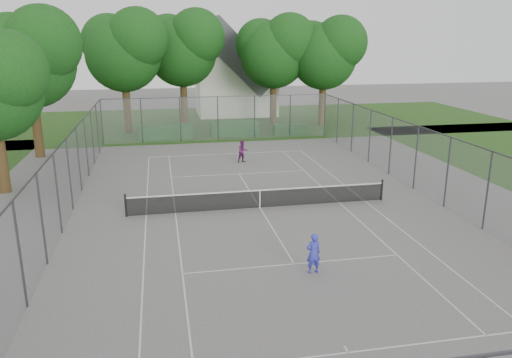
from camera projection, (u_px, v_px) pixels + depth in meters
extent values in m
plane|color=#615E5C|center=(260.00, 208.00, 24.53)|extent=(120.00, 120.00, 0.00)
cube|color=#204213|center=(207.00, 122.00, 49.06)|extent=(60.00, 20.00, 0.00)
cube|color=silver|center=(348.00, 353.00, 13.32)|extent=(10.97, 0.06, 0.01)
cube|color=silver|center=(227.00, 154.00, 35.74)|extent=(10.97, 0.06, 0.01)
cube|color=silver|center=(146.00, 215.00, 23.52)|extent=(0.06, 23.77, 0.01)
cube|color=silver|center=(365.00, 201.00, 25.54)|extent=(0.06, 23.77, 0.01)
cube|color=silver|center=(175.00, 213.00, 23.78)|extent=(0.06, 23.77, 0.01)
cube|color=silver|center=(339.00, 203.00, 25.29)|extent=(0.06, 23.77, 0.01)
cube|color=silver|center=(294.00, 264.00, 18.50)|extent=(8.23, 0.06, 0.01)
cube|color=silver|center=(239.00, 174.00, 30.57)|extent=(8.23, 0.06, 0.01)
cube|color=silver|center=(260.00, 208.00, 24.53)|extent=(0.06, 12.80, 0.01)
cube|color=silver|center=(346.00, 349.00, 13.46)|extent=(0.06, 0.30, 0.01)
cube|color=silver|center=(227.00, 154.00, 35.60)|extent=(0.06, 0.30, 0.01)
cylinder|color=black|center=(126.00, 205.00, 23.21)|extent=(0.10, 0.10, 1.10)
cylinder|color=black|center=(382.00, 190.00, 25.56)|extent=(0.10, 0.10, 1.10)
cube|color=black|center=(260.00, 199.00, 24.41)|extent=(12.67, 0.01, 0.86)
cube|color=silver|center=(260.00, 190.00, 24.28)|extent=(12.77, 0.03, 0.06)
cube|color=silver|center=(260.00, 199.00, 24.41)|extent=(0.05, 0.02, 0.88)
cylinder|color=#38383D|center=(102.00, 122.00, 38.43)|extent=(0.08, 0.08, 3.50)
cylinder|color=#38383D|center=(325.00, 115.00, 41.74)|extent=(0.08, 0.08, 3.50)
cube|color=slate|center=(218.00, 119.00, 40.09)|extent=(18.00, 0.02, 3.50)
cube|color=slate|center=(64.00, 184.00, 22.39)|extent=(0.02, 34.00, 3.50)
cube|color=slate|center=(431.00, 165.00, 25.71)|extent=(0.02, 34.00, 3.50)
cube|color=#38383D|center=(484.00, 356.00, 7.53)|extent=(18.00, 0.05, 0.05)
cube|color=#38383D|center=(217.00, 97.00, 39.60)|extent=(18.00, 0.05, 0.05)
cube|color=#38383D|center=(60.00, 146.00, 21.91)|extent=(0.05, 34.00, 0.05)
cube|color=#38383D|center=(434.00, 131.00, 25.22)|extent=(0.05, 34.00, 0.05)
cylinder|color=#3D2A16|center=(127.00, 107.00, 43.16)|extent=(0.64, 0.64, 4.46)
sphere|color=#0F3A10|center=(123.00, 54.00, 41.93)|extent=(6.34, 6.34, 6.34)
sphere|color=#0F3A10|center=(137.00, 38.00, 40.92)|extent=(5.07, 5.07, 5.07)
sphere|color=#0F3A10|center=(109.00, 42.00, 42.21)|extent=(4.76, 4.76, 4.76)
cylinder|color=#3D2A16|center=(184.00, 101.00, 47.04)|extent=(0.64, 0.64, 4.51)
sphere|color=#0F3A10|center=(182.00, 52.00, 45.79)|extent=(6.42, 6.42, 6.42)
sphere|color=#0F3A10|center=(196.00, 37.00, 44.77)|extent=(5.13, 5.13, 5.13)
sphere|color=#0F3A10|center=(169.00, 41.00, 46.08)|extent=(4.81, 4.81, 4.81)
cylinder|color=#3D2A16|center=(273.00, 102.00, 46.94)|extent=(0.63, 0.63, 4.33)
sphere|color=#0F3A10|center=(274.00, 55.00, 45.75)|extent=(6.17, 6.17, 6.17)
sphere|color=#0F3A10|center=(290.00, 41.00, 44.76)|extent=(4.93, 4.93, 4.93)
sphere|color=#0F3A10|center=(261.00, 44.00, 46.02)|extent=(4.62, 4.62, 4.62)
cylinder|color=#3D2A16|center=(322.00, 103.00, 46.60)|extent=(0.63, 0.63, 4.24)
sphere|color=#0F3A10|center=(324.00, 56.00, 45.43)|extent=(6.03, 6.03, 6.03)
sphere|color=#0F3A10|center=(341.00, 43.00, 44.47)|extent=(4.83, 4.83, 4.83)
sphere|color=#0F3A10|center=(311.00, 46.00, 45.70)|extent=(4.52, 4.52, 4.52)
cylinder|color=#3D2A16|center=(37.00, 126.00, 34.38)|extent=(0.63, 0.63, 4.32)
sphere|color=#0F3A10|center=(29.00, 62.00, 33.19)|extent=(6.14, 6.14, 6.14)
sphere|color=#0F3A10|center=(43.00, 43.00, 32.21)|extent=(4.91, 4.91, 4.91)
sphere|color=#0F3A10|center=(13.00, 48.00, 33.46)|extent=(4.61, 4.61, 4.61)
cylinder|color=#3D2A16|center=(1.00, 159.00, 26.56)|extent=(0.60, 0.60, 3.63)
sphere|color=#0F3A10|center=(6.00, 71.00, 24.74)|extent=(4.13, 4.13, 4.13)
cube|color=#194F1A|center=(166.00, 132.00, 40.97)|extent=(4.44, 1.33, 1.11)
cube|color=#194F1A|center=(234.00, 128.00, 42.08)|extent=(4.01, 1.15, 1.26)
cube|color=#194F1A|center=(290.00, 129.00, 42.84)|extent=(2.92, 1.07, 0.88)
cube|color=white|center=(236.00, 86.00, 53.14)|extent=(8.13, 6.10, 6.10)
cube|color=#4B4B50|center=(235.00, 56.00, 52.30)|extent=(8.05, 6.30, 8.05)
imported|color=#3539C6|center=(313.00, 253.00, 17.64)|extent=(0.58, 0.42, 1.49)
imported|color=#622059|center=(243.00, 151.00, 33.20)|extent=(0.85, 0.74, 1.48)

